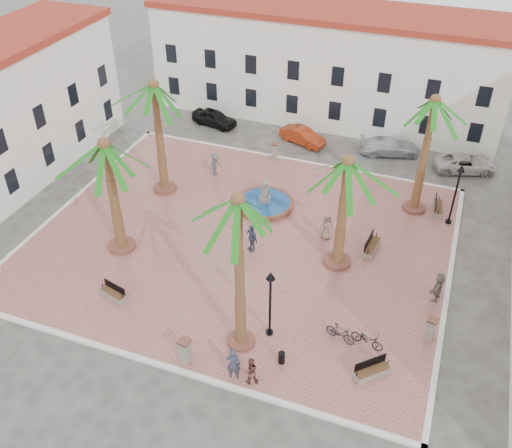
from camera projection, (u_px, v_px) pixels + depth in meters
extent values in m
plane|color=#56544F|center=(242.00, 241.00, 37.04)|extent=(120.00, 120.00, 0.00)
cube|color=#AE665F|center=(242.00, 240.00, 36.99)|extent=(26.00, 22.00, 0.15)
cube|color=silver|center=(293.00, 160.00, 45.28)|extent=(26.30, 0.30, 0.16)
cube|color=silver|center=(161.00, 365.00, 28.70)|extent=(26.30, 0.30, 0.16)
cube|color=silver|center=(448.00, 287.00, 33.33)|extent=(0.30, 22.30, 0.16)
cube|color=silver|center=(72.00, 200.00, 40.65)|extent=(0.30, 22.30, 0.16)
cube|color=white|center=(326.00, 67.00, 49.44)|extent=(30.00, 7.00, 9.00)
cube|color=#A42E1F|center=(330.00, 11.00, 46.62)|extent=(30.40, 7.40, 0.50)
cube|color=black|center=(174.00, 86.00, 51.88)|extent=(1.00, 0.12, 1.60)
cube|color=black|center=(212.00, 92.00, 50.82)|extent=(1.00, 0.12, 1.60)
cube|color=black|center=(251.00, 98.00, 49.77)|extent=(1.00, 0.12, 1.60)
cube|color=black|center=(292.00, 104.00, 48.71)|extent=(1.00, 0.12, 1.60)
cube|color=black|center=(335.00, 111.00, 47.66)|extent=(1.00, 0.12, 1.60)
cube|color=black|center=(379.00, 118.00, 46.60)|extent=(1.00, 0.12, 1.60)
cube|color=black|center=(426.00, 125.00, 45.54)|extent=(1.00, 0.12, 1.60)
cube|color=black|center=(475.00, 133.00, 44.49)|extent=(1.00, 0.12, 1.60)
cube|color=black|center=(171.00, 53.00, 50.10)|extent=(1.00, 0.12, 1.60)
cube|color=black|center=(210.00, 59.00, 49.04)|extent=(1.00, 0.12, 1.60)
cube|color=black|center=(251.00, 64.00, 47.99)|extent=(1.00, 0.12, 1.60)
cube|color=black|center=(293.00, 70.00, 46.93)|extent=(1.00, 0.12, 1.60)
cube|color=black|center=(338.00, 76.00, 45.87)|extent=(1.00, 0.12, 1.60)
cube|color=black|center=(384.00, 83.00, 44.82)|extent=(1.00, 0.12, 1.60)
cube|color=black|center=(433.00, 90.00, 43.76)|extent=(1.00, 0.12, 1.60)
cube|color=black|center=(484.00, 97.00, 42.71)|extent=(1.00, 0.12, 1.60)
cube|color=black|center=(12.00, 181.00, 38.73)|extent=(0.12, 1.00, 1.60)
cube|color=black|center=(48.00, 154.00, 41.75)|extent=(0.12, 1.00, 1.60)
cube|color=black|center=(80.00, 131.00, 44.76)|extent=(0.12, 1.00, 1.60)
cube|color=black|center=(108.00, 110.00, 47.78)|extent=(0.12, 1.00, 1.60)
cube|color=black|center=(0.00, 142.00, 36.95)|extent=(0.12, 1.00, 1.60)
cube|color=black|center=(39.00, 117.00, 39.97)|extent=(0.12, 1.00, 1.60)
cube|color=black|center=(73.00, 95.00, 42.98)|extent=(0.12, 1.00, 1.60)
cube|color=black|center=(102.00, 76.00, 46.00)|extent=(0.12, 1.00, 1.60)
cylinder|color=brown|center=(265.00, 204.00, 39.85)|extent=(4.04, 4.04, 0.38)
cylinder|color=#194C8C|center=(265.00, 202.00, 39.74)|extent=(3.56, 3.56, 0.06)
cylinder|color=gray|center=(265.00, 201.00, 39.73)|extent=(0.87, 0.87, 0.77)
cylinder|color=gray|center=(265.00, 192.00, 39.28)|extent=(0.58, 0.58, 1.15)
sphere|color=gray|center=(265.00, 183.00, 38.85)|extent=(0.42, 0.42, 0.42)
cylinder|color=brown|center=(165.00, 188.00, 41.61)|extent=(1.68, 1.68, 0.25)
cylinder|color=brown|center=(160.00, 138.00, 39.20)|extent=(0.54, 0.54, 7.86)
sphere|color=brown|center=(153.00, 84.00, 36.87)|extent=(0.73, 0.73, 0.73)
cylinder|color=brown|center=(122.00, 246.00, 36.17)|extent=(1.74, 1.74, 0.26)
cylinder|color=brown|center=(114.00, 197.00, 33.96)|extent=(0.56, 0.56, 7.17)
sphere|color=brown|center=(104.00, 144.00, 31.83)|extent=(0.76, 0.76, 0.76)
cylinder|color=brown|center=(241.00, 341.00, 29.79)|extent=(1.47, 1.47, 0.22)
cylinder|color=brown|center=(240.00, 276.00, 27.11)|extent=(0.48, 0.48, 8.80)
sphere|color=brown|center=(238.00, 199.00, 24.50)|extent=(0.64, 0.64, 0.64)
cylinder|color=brown|center=(337.00, 261.00, 34.94)|extent=(1.68, 1.68, 0.25)
cylinder|color=brown|center=(342.00, 213.00, 32.80)|extent=(0.55, 0.55, 6.94)
sphere|color=brown|center=(348.00, 161.00, 30.74)|extent=(0.74, 0.74, 0.74)
cylinder|color=brown|center=(414.00, 208.00, 39.60)|extent=(1.57, 1.57, 0.24)
cylinder|color=brown|center=(424.00, 156.00, 37.18)|extent=(0.51, 0.51, 7.92)
sphere|color=brown|center=(436.00, 100.00, 34.83)|extent=(0.69, 0.69, 0.69)
cube|color=gray|center=(113.00, 295.00, 32.43)|extent=(1.79, 0.94, 0.38)
cube|color=#56351E|center=(113.00, 292.00, 32.30)|extent=(1.68, 0.87, 0.06)
cube|color=black|center=(115.00, 287.00, 32.29)|extent=(1.57, 0.46, 0.47)
cylinder|color=black|center=(102.00, 285.00, 32.61)|extent=(0.05, 0.05, 0.28)
cylinder|color=black|center=(122.00, 297.00, 31.86)|extent=(0.05, 0.05, 0.28)
cube|color=gray|center=(372.00, 373.00, 27.97)|extent=(1.76, 1.72, 0.42)
cube|color=#56351E|center=(372.00, 370.00, 27.82)|extent=(1.64, 1.61, 0.06)
cube|color=black|center=(370.00, 363.00, 27.82)|extent=(1.32, 1.27, 0.52)
cylinder|color=black|center=(357.00, 374.00, 27.46)|extent=(0.05, 0.05, 0.31)
cylinder|color=black|center=(388.00, 362.00, 28.03)|extent=(0.05, 0.05, 0.31)
cube|color=gray|center=(372.00, 248.00, 35.81)|extent=(0.78, 2.03, 0.44)
cube|color=#56351E|center=(372.00, 245.00, 35.66)|extent=(0.72, 1.92, 0.07)
cube|color=black|center=(369.00, 240.00, 35.57)|extent=(0.22, 1.87, 0.55)
cylinder|color=black|center=(368.00, 252.00, 34.90)|extent=(0.05, 0.05, 0.33)
cylinder|color=black|center=(377.00, 235.00, 36.26)|extent=(0.05, 0.05, 0.33)
cube|color=gray|center=(438.00, 209.00, 39.30)|extent=(0.73, 1.91, 0.41)
cube|color=#56351E|center=(438.00, 206.00, 39.16)|extent=(0.67, 1.80, 0.06)
cube|color=black|center=(436.00, 202.00, 39.04)|extent=(0.21, 1.76, 0.52)
cylinder|color=black|center=(439.00, 212.00, 38.40)|extent=(0.05, 0.05, 0.31)
cylinder|color=black|center=(439.00, 198.00, 39.76)|extent=(0.05, 0.05, 0.31)
cylinder|color=black|center=(270.00, 332.00, 30.30)|extent=(0.38, 0.38, 0.17)
cylinder|color=black|center=(270.00, 306.00, 29.15)|extent=(0.13, 0.13, 3.82)
cone|color=black|center=(271.00, 276.00, 27.92)|extent=(0.47, 0.47, 0.42)
sphere|color=beige|center=(271.00, 278.00, 28.02)|extent=(0.25, 0.25, 0.25)
cylinder|color=black|center=(448.00, 222.00, 38.32)|extent=(0.40, 0.40, 0.18)
cylinder|color=black|center=(455.00, 197.00, 37.13)|extent=(0.13, 0.13, 3.98)
cone|color=black|center=(462.00, 168.00, 35.85)|extent=(0.49, 0.49, 0.44)
sphere|color=beige|center=(461.00, 170.00, 35.95)|extent=(0.27, 0.27, 0.27)
cube|color=gray|center=(185.00, 352.00, 28.36)|extent=(0.49, 0.49, 1.45)
cube|color=brown|center=(184.00, 342.00, 27.89)|extent=(0.62, 0.62, 0.11)
cube|color=gray|center=(274.00, 152.00, 44.76)|extent=(0.49, 0.49, 1.35)
cube|color=brown|center=(275.00, 144.00, 44.33)|extent=(0.62, 0.62, 0.10)
cube|color=gray|center=(431.00, 330.00, 29.63)|extent=(0.49, 0.49, 1.36)
cube|color=brown|center=(433.00, 320.00, 29.20)|extent=(0.61, 0.61, 0.10)
cylinder|color=black|center=(282.00, 358.00, 28.58)|extent=(0.35, 0.35, 0.68)
imported|color=#313347|center=(233.00, 363.00, 27.49)|extent=(0.79, 0.61, 1.93)
imported|color=black|center=(367.00, 339.00, 29.40)|extent=(1.90, 1.04, 0.94)
imported|color=brown|center=(251.00, 371.00, 27.33)|extent=(0.96, 0.88, 1.60)
imported|color=black|center=(340.00, 333.00, 29.68)|extent=(1.78, 0.96, 1.03)
imported|color=#856A5A|center=(327.00, 226.00, 36.43)|extent=(1.11, 1.04, 1.91)
imported|color=#39485C|center=(252.00, 238.00, 35.48)|extent=(1.19, 1.01, 1.91)
imported|color=#505155|center=(215.00, 164.00, 42.82)|extent=(0.94, 1.30, 1.81)
imported|color=#736459|center=(438.00, 287.00, 31.92)|extent=(0.90, 1.81, 1.87)
imported|color=black|center=(214.00, 118.00, 49.97)|extent=(4.37, 2.43, 1.40)
imported|color=#A63012|center=(303.00, 136.00, 47.32)|extent=(4.22, 2.64, 1.31)
imported|color=silver|center=(390.00, 146.00, 45.84)|extent=(5.01, 3.18, 1.35)
imported|color=beige|center=(465.00, 163.00, 43.72)|extent=(5.10, 3.46, 1.30)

